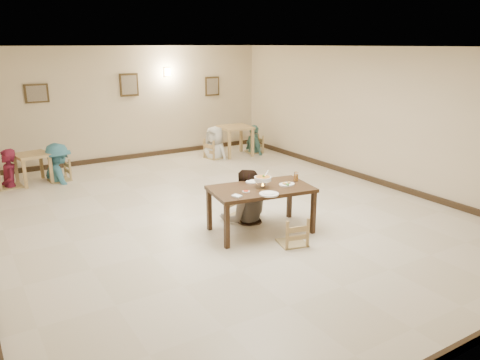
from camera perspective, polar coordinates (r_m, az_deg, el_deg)
floor at (r=8.86m, az=-2.67°, el=-3.87°), size 10.00×10.00×0.00m
ceiling at (r=8.31m, az=-2.95°, el=15.93°), size 10.00×10.00×0.00m
wall_back at (r=13.01m, az=-13.70°, el=9.00°), size 10.00×0.00×10.00m
wall_front at (r=4.88m, az=27.19°, el=-4.13°), size 10.00×0.00×10.00m
wall_right at (r=10.94m, az=16.00°, el=7.53°), size 0.00×10.00×10.00m
baseboard_back at (r=13.23m, az=-13.25°, el=2.80°), size 8.00×0.06×0.12m
baseboard_front at (r=5.52m, az=24.89°, el=-18.23°), size 8.00×0.06×0.12m
baseboard_right at (r=11.21m, az=15.32°, el=0.24°), size 0.06×10.00×0.12m
picture_a at (r=12.42m, az=-23.55°, el=9.65°), size 0.55×0.04×0.45m
picture_b at (r=12.95m, az=-13.36°, el=11.22°), size 0.50×0.04×0.60m
picture_c at (r=13.96m, az=-3.40°, el=11.34°), size 0.45×0.04×0.55m
wall_sconce at (r=13.33m, az=-8.87°, el=12.88°), size 0.16×0.05×0.22m
main_table at (r=7.72m, az=2.58°, el=-1.48°), size 1.78×1.17×0.78m
chair_far at (r=8.40m, az=0.23°, el=-1.31°), size 0.48×0.48×1.03m
chair_near at (r=7.36m, az=6.48°, el=-4.56°), size 0.42×0.42×0.89m
main_diner at (r=8.17m, az=0.61°, el=1.30°), size 1.10×0.99×1.88m
curry_warmer at (r=7.65m, az=2.80°, el=0.15°), size 0.31×0.28×0.25m
rice_plate_far at (r=7.98m, az=1.60°, el=-0.17°), size 0.27×0.27×0.06m
rice_plate_near at (r=7.32m, az=3.56°, el=-1.69°), size 0.31×0.31×0.07m
fried_plate at (r=7.84m, az=5.74°, el=-0.49°), size 0.28×0.28×0.06m
chili_dish at (r=7.44m, az=0.73°, el=-1.41°), size 0.12×0.12×0.02m
napkin_cutlery at (r=7.21m, az=-0.38°, el=-1.98°), size 0.16×0.23×0.03m
drink_glass at (r=8.09m, az=6.85°, el=0.39°), size 0.08×0.08×0.15m
bg_table_left at (r=11.47m, az=-24.00°, el=2.30°), size 0.80×0.80×0.69m
bg_table_right at (r=13.17m, az=-0.56°, el=5.97°), size 0.90×0.90×0.83m
bg_chair_ll at (r=11.38m, az=-26.49°, el=1.63°), size 0.48×0.48×1.01m
bg_chair_lr at (r=11.49m, az=-21.36°, el=2.22°), size 0.45×0.45×0.96m
bg_chair_rl at (r=12.91m, az=-3.09°, el=4.89°), size 0.47×0.47×1.01m
bg_chair_rr at (r=13.57m, az=1.72°, el=5.35°), size 0.45×0.45×0.95m
bg_diner_a at (r=11.30m, az=-26.72°, el=3.36°), size 0.45×0.65×1.72m
bg_diner_b at (r=11.41m, az=-21.57°, el=4.17°), size 0.92×1.26×1.75m
bg_diner_c at (r=12.84m, az=-3.12°, el=6.56°), size 0.83×1.01×1.77m
bg_diner_d at (r=13.51m, az=1.74°, el=6.71°), size 0.51×0.98×1.60m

